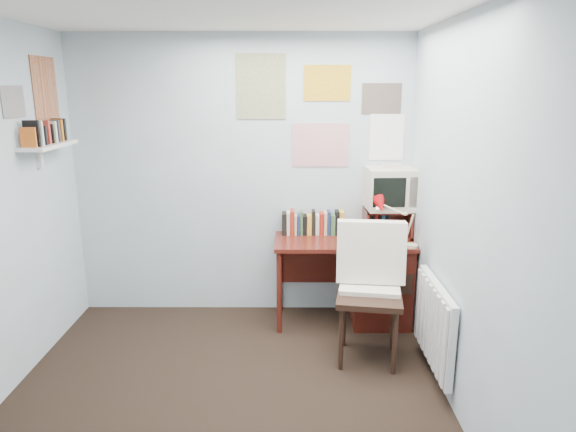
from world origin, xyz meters
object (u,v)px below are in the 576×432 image
Objects in this scene: desk_lamp at (413,226)px; tv_riser at (387,223)px; desk_chair at (369,297)px; wall_shelf at (49,145)px; radiator at (435,324)px; crt_tv at (390,186)px; desk at (373,278)px.

desk_lamp reaches higher than tv_riser.
desk_chair is 1.66× the size of wall_shelf.
tv_riser is at bearing 99.28° from radiator.
crt_tv is (0.02, 0.02, 0.32)m from tv_riser.
radiator is at bearing -80.72° from tv_riser.
desk is 2.89× the size of crt_tv.
desk_lamp is 0.36m from tv_riser.
desk_lamp reaches higher than desk_chair.
desk_lamp is 0.88m from radiator.
tv_riser is (-0.15, 0.33, -0.06)m from desk_lamp.
crt_tv is 2.78m from wall_shelf.
desk_chair is 0.91m from tv_riser.
tv_riser is 2.83m from wall_shelf.
desk_lamp is at bearing 91.61° from radiator.
wall_shelf is at bearing -178.18° from desk_chair.
tv_riser reaches higher than radiator.
desk is 0.82m from crt_tv.
desk_chair is at bearing -120.90° from desk_lamp.
crt_tv reaches higher than desk_chair.
tv_riser is 0.50× the size of radiator.
radiator is 1.29× the size of wall_shelf.
wall_shelf reaches higher than desk_lamp.
desk_lamp reaches higher than desk.
crt_tv is at bearing 53.00° from tv_riser.
tv_riser is at bearing -129.35° from crt_tv.
wall_shelf reaches higher than tv_riser.
wall_shelf is (-2.84, -0.16, 0.68)m from desk_lamp.
desk_chair is 1.28× the size of radiator.
desk is 2.87m from wall_shelf.
tv_riser is at bearing 42.96° from desk.
desk is 0.70m from desk_chair.
desk is 1.94× the size of wall_shelf.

